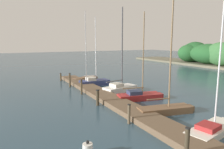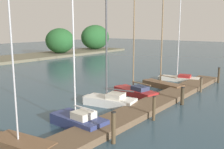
{
  "view_description": "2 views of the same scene",
  "coord_description": "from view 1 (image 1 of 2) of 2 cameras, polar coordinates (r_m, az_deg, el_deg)",
  "views": [
    {
      "loc": [
        15.51,
        3.8,
        4.8
      ],
      "look_at": [
        -3.25,
        13.67,
        1.42
      ],
      "focal_mm": 33.61,
      "sensor_mm": 36.0,
      "label": 1
    },
    {
      "loc": [
        -14.29,
        3.46,
        5.07
      ],
      "look_at": [
        -1.32,
        13.61,
        2.04
      ],
      "focal_mm": 41.39,
      "sensor_mm": 36.0,
      "label": 2
    }
  ],
  "objects": [
    {
      "name": "mooring_piling_3",
      "position": [
        15.84,
        -3.93,
        -6.29
      ],
      "size": [
        0.27,
        0.27,
        1.21
      ],
      "color": "#3D3323",
      "rests_on": "ground"
    },
    {
      "name": "sailboat_0",
      "position": [
        26.19,
        -7.14,
        -0.87
      ],
      "size": [
        1.59,
        3.25,
        8.35
      ],
      "rotation": [
        0.0,
        0.0,
        1.74
      ],
      "color": "brown",
      "rests_on": "ground"
    },
    {
      "name": "mooring_piling_1",
      "position": [
        22.61,
        -11.41,
        -1.46
      ],
      "size": [
        0.22,
        0.22,
        1.47
      ],
      "color": "#4C3D28",
      "rests_on": "ground"
    },
    {
      "name": "dock_pier",
      "position": [
        17.83,
        -1.94,
        -5.98
      ],
      "size": [
        21.92,
        1.8,
        0.35
      ],
      "color": "brown",
      "rests_on": "ground"
    },
    {
      "name": "mooring_piling_0",
      "position": [
        26.32,
        -13.77,
        -0.65
      ],
      "size": [
        0.22,
        0.22,
        0.95
      ],
      "color": "#4C3D28",
      "rests_on": "ground"
    },
    {
      "name": "sailboat_5",
      "position": [
        12.54,
        25.75,
        -12.84
      ],
      "size": [
        1.93,
        3.94,
        7.86
      ],
      "rotation": [
        0.0,
        0.0,
        1.78
      ],
      "color": "silver",
      "rests_on": "ground"
    },
    {
      "name": "mooring_piling_5",
      "position": [
        9.27,
        19.7,
        -17.53
      ],
      "size": [
        0.21,
        0.21,
        1.45
      ],
      "color": "#3D3323",
      "rests_on": "ground"
    },
    {
      "name": "sailboat_3",
      "position": [
        17.64,
        7.74,
        -5.6
      ],
      "size": [
        1.94,
        3.96,
        7.1
      ],
      "rotation": [
        0.0,
        0.0,
        1.36
      ],
      "color": "maroon",
      "rests_on": "ground"
    },
    {
      "name": "sailboat_1",
      "position": [
        23.16,
        -4.69,
        -1.97
      ],
      "size": [
        1.49,
        3.39,
        7.34
      ],
      "rotation": [
        0.0,
        0.0,
        1.52
      ],
      "color": "navy",
      "rests_on": "ground"
    },
    {
      "name": "mooring_piling_4",
      "position": [
        12.48,
        4.65,
        -10.63
      ],
      "size": [
        0.2,
        0.2,
        1.18
      ],
      "color": "brown",
      "rests_on": "ground"
    },
    {
      "name": "sailboat_2",
      "position": [
        20.2,
        2.36,
        -3.4
      ],
      "size": [
        1.99,
        3.73,
        7.9
      ],
      "rotation": [
        0.0,
        0.0,
        1.77
      ],
      "color": "white",
      "rests_on": "ground"
    },
    {
      "name": "sailboat_4",
      "position": [
        14.73,
        14.79,
        -8.7
      ],
      "size": [
        1.84,
        4.03,
        7.69
      ],
      "rotation": [
        0.0,
        0.0,
        1.36
      ],
      "color": "brown",
      "rests_on": "ground"
    },
    {
      "name": "channel_buoy_0",
      "position": [
        9.53,
        -6.64,
        -19.46
      ],
      "size": [
        0.44,
        0.44,
        0.64
      ],
      "color": "white",
      "rests_on": "ground"
    },
    {
      "name": "mooring_piling_2",
      "position": [
        19.22,
        -8.3,
        -3.36
      ],
      "size": [
        0.19,
        0.19,
        1.38
      ],
      "color": "#4C3D28",
      "rests_on": "ground"
    }
  ]
}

